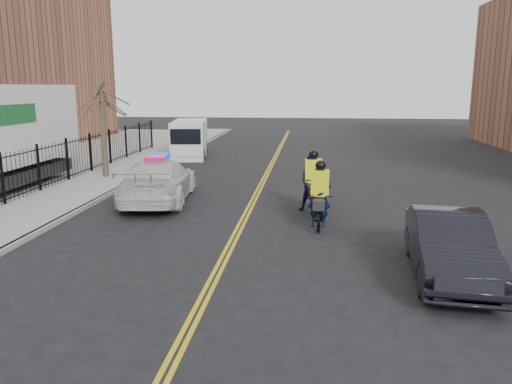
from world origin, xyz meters
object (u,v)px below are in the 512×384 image
object	(u,v)px
cargo_van	(189,139)
cyclist_far	(313,187)
police_cruiser	(159,180)
dark_sedan	(449,246)
cyclist_near	(320,204)

from	to	relation	value
cargo_van	cyclist_far	distance (m)	15.64
cyclist_far	cargo_van	bearing A→B (deg)	117.38
cargo_van	cyclist_far	bearing A→B (deg)	-68.92
police_cruiser	cargo_van	distance (m)	12.83
dark_sedan	cargo_van	distance (m)	22.45
cyclist_near	police_cruiser	bearing A→B (deg)	157.86
dark_sedan	cyclist_near	bearing A→B (deg)	131.20
cargo_van	cyclist_far	world-z (taller)	cargo_van
dark_sedan	cargo_van	world-z (taller)	cargo_van
dark_sedan	cyclist_far	distance (m)	6.81
cargo_van	cyclist_near	bearing A→B (deg)	-71.60
dark_sedan	cyclist_near	size ratio (longest dim) A/B	2.08
dark_sedan	cyclist_far	size ratio (longest dim) A/B	2.08
police_cruiser	cyclist_far	xyz separation A→B (m)	(5.94, -0.87, 0.03)
cargo_van	police_cruiser	bearing A→B (deg)	-90.48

